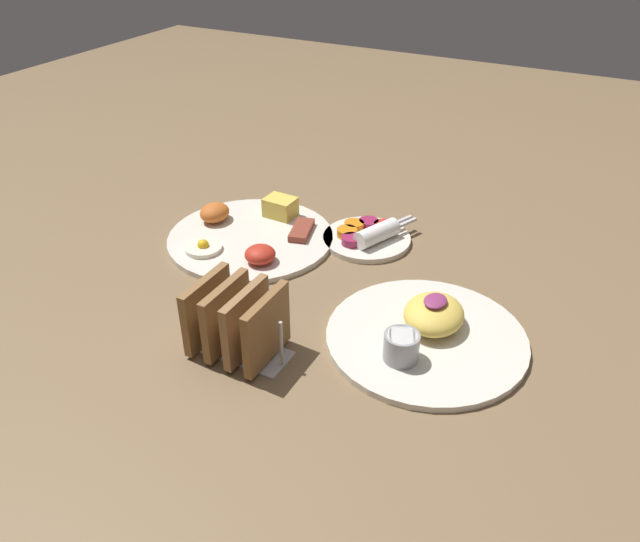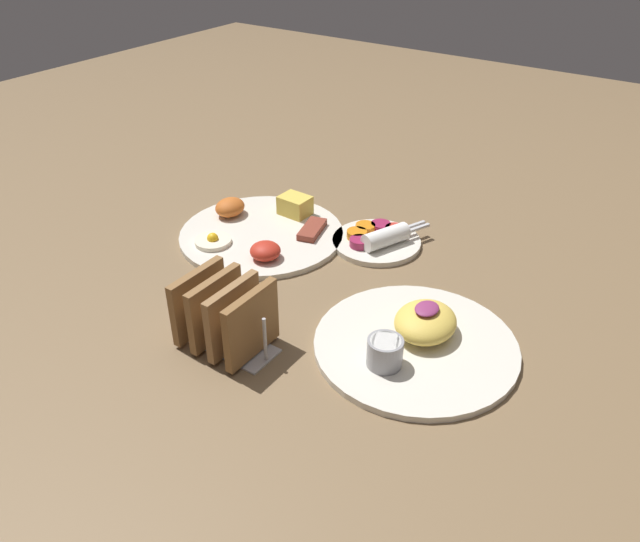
{
  "view_description": "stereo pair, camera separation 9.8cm",
  "coord_description": "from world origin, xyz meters",
  "px_view_note": "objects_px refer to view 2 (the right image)",
  "views": [
    {
      "loc": [
        -0.74,
        -0.38,
        0.56
      ],
      "look_at": [
        -0.01,
        0.01,
        0.03
      ],
      "focal_mm": 35.0,
      "sensor_mm": 36.0,
      "label": 1
    },
    {
      "loc": [
        -0.69,
        -0.46,
        0.56
      ],
      "look_at": [
        -0.01,
        0.01,
        0.03
      ],
      "focal_mm": 35.0,
      "sensor_mm": 36.0,
      "label": 2
    }
  ],
  "objects_px": {
    "plate_condiments": "(379,239)",
    "plate_foreground": "(416,339)",
    "toast_rack": "(225,316)",
    "plate_breakfast": "(261,231)"
  },
  "relations": [
    {
      "from": "plate_foreground",
      "to": "toast_rack",
      "type": "height_order",
      "value": "toast_rack"
    },
    {
      "from": "plate_condiments",
      "to": "toast_rack",
      "type": "distance_m",
      "value": 0.36
    },
    {
      "from": "toast_rack",
      "to": "plate_condiments",
      "type": "bearing_deg",
      "value": -5.86
    },
    {
      "from": "plate_foreground",
      "to": "toast_rack",
      "type": "distance_m",
      "value": 0.27
    },
    {
      "from": "plate_condiments",
      "to": "plate_foreground",
      "type": "distance_m",
      "value": 0.28
    },
    {
      "from": "plate_condiments",
      "to": "plate_foreground",
      "type": "relative_size",
      "value": 0.57
    },
    {
      "from": "plate_breakfast",
      "to": "toast_rack",
      "type": "relative_size",
      "value": 2.0
    },
    {
      "from": "plate_foreground",
      "to": "toast_rack",
      "type": "bearing_deg",
      "value": 122.75
    },
    {
      "from": "plate_breakfast",
      "to": "plate_condiments",
      "type": "xyz_separation_m",
      "value": [
        0.09,
        -0.19,
        0.0
      ]
    },
    {
      "from": "toast_rack",
      "to": "plate_foreground",
      "type": "bearing_deg",
      "value": -57.25
    }
  ]
}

